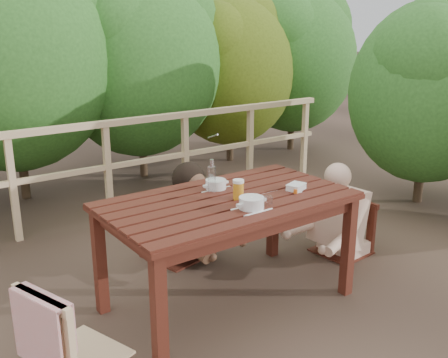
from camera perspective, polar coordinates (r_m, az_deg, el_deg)
ground at (r=3.73m, az=0.46°, el=-13.53°), size 60.00×60.00×0.00m
table at (r=3.56m, az=0.48°, el=-8.18°), size 1.66×0.93×0.77m
chair_left at (r=3.06m, az=-16.57°, el=-11.28°), size 0.60×0.60×0.96m
chair_far at (r=4.25m, az=-5.33°, el=-2.64°), size 0.57×0.57×0.95m
chair_right at (r=4.43m, az=13.27°, el=-2.96°), size 0.45×0.45×0.85m
woman at (r=4.21m, az=-5.53°, el=-0.46°), size 0.65×0.74×1.28m
diner_right at (r=4.38m, az=13.75°, el=0.20°), size 0.70×0.58×1.34m
railing at (r=5.16m, az=-12.84°, el=0.84°), size 5.60×0.10×1.01m
hedge_row at (r=6.24m, az=-14.81°, el=16.38°), size 6.60×1.60×3.80m
soup_near at (r=3.20m, az=3.09°, el=-2.79°), size 0.27×0.27×0.09m
soup_far at (r=3.58m, az=-0.92°, el=-0.69°), size 0.24×0.24×0.08m
bread_roll at (r=3.25m, az=3.58°, el=-2.67°), size 0.12×0.09×0.07m
beer_glass at (r=3.37m, az=1.61°, el=-1.27°), size 0.07×0.07×0.14m
bottle at (r=3.49m, az=-1.38°, el=0.23°), size 0.06×0.06×0.25m
tumbler at (r=3.28m, az=4.94°, el=-2.50°), size 0.06×0.06×0.07m
butter_tub at (r=3.59m, az=8.06°, el=-0.99°), size 0.16×0.14×0.06m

